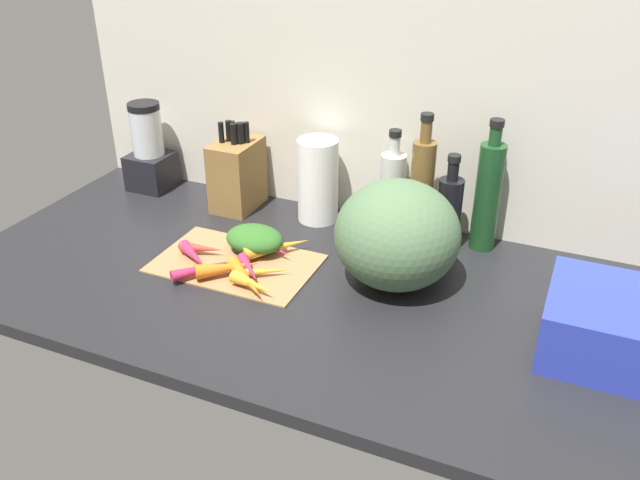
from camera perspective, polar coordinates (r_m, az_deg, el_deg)
name	(u,v)px	position (r cm, az deg, el deg)	size (l,w,h in cm)	color
ground_plane	(319,289)	(150.38, -0.06, -4.24)	(170.00, 80.00, 3.00)	black
wall_back	(381,106)	(169.83, 5.24, 11.37)	(170.00, 3.00, 60.00)	beige
cutting_board	(237,262)	(158.26, -7.15, -1.86)	(37.40, 23.97, 0.80)	#997047
carrot_0	(206,268)	(153.43, -9.71, -2.36)	(2.72, 2.72, 16.27)	#B2264C
carrot_1	(277,247)	(159.14, -3.69, -0.61)	(3.45, 3.45, 16.71)	orange
carrot_2	(246,279)	(147.38, -6.33, -3.35)	(3.37, 3.37, 15.67)	orange
carrot_3	(228,268)	(151.92, -7.88, -2.36)	(3.56, 3.56, 14.60)	orange
carrot_4	(252,284)	(145.73, -5.81, -3.79)	(3.11, 3.11, 11.17)	orange
carrot_5	(194,256)	(158.42, -10.72, -1.35)	(2.95, 2.95, 12.12)	#B2264C
carrot_6	(267,245)	(160.54, -4.56, -0.43)	(3.13, 3.13, 15.38)	#B2264C
carrot_7	(265,271)	(151.06, -4.72, -2.69)	(2.06, 2.06, 11.73)	orange
carrot_8	(249,269)	(151.53, -6.09, -2.47)	(2.92, 2.92, 10.29)	#B2264C
carrot_9	(203,248)	(161.59, -9.99, -0.67)	(2.79, 2.79, 10.10)	red
carrot_greens_pile	(255,239)	(160.43, -5.62, 0.09)	(14.30, 11.00, 6.05)	#2D6023
winter_squash	(397,235)	(145.21, 6.61, 0.45)	(27.46, 27.35, 24.01)	#4C6B47
knife_block	(237,174)	(181.87, -7.09, 5.67)	(10.36, 15.13, 24.27)	brown
blender_appliance	(149,152)	(198.21, -14.40, 7.29)	(11.58, 11.58, 25.31)	black
paper_towel_roll	(318,180)	(172.99, -0.18, 5.12)	(10.55, 10.55, 22.11)	white
bottle_0	(392,190)	(168.60, 6.19, 4.26)	(6.35, 6.35, 26.79)	silver
bottle_1	(421,191)	(161.22, 8.67, 4.17)	(5.67, 5.67, 33.33)	brown
bottle_2	(449,212)	(161.89, 10.97, 2.39)	(5.98, 5.98, 24.39)	black
bottle_3	(488,195)	(162.70, 14.15, 3.79)	(6.15, 6.15, 32.54)	#19421E
dish_rack	(627,330)	(137.47, 24.80, -6.98)	(29.72, 24.08, 12.28)	#2838AD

